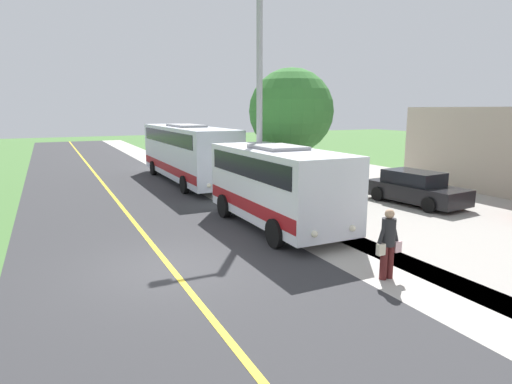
# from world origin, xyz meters

# --- Properties ---
(ground_plane) EXTENTS (120.00, 120.00, 0.00)m
(ground_plane) POSITION_xyz_m (0.00, 0.00, 0.00)
(ground_plane) COLOR #477238
(road_surface) EXTENTS (8.00, 100.00, 0.01)m
(road_surface) POSITION_xyz_m (0.00, 0.00, 0.00)
(road_surface) COLOR #333335
(road_surface) RESTS_ON ground
(sidewalk) EXTENTS (2.40, 100.00, 0.01)m
(sidewalk) POSITION_xyz_m (-5.20, 0.00, 0.00)
(sidewalk) COLOR #B2ADA3
(sidewalk) RESTS_ON ground
(road_centre_line) EXTENTS (0.16, 100.00, 0.00)m
(road_centre_line) POSITION_xyz_m (0.00, 0.00, 0.01)
(road_centre_line) COLOR gold
(road_centre_line) RESTS_ON ground
(shuttle_bus_front) EXTENTS (2.66, 6.79, 2.90)m
(shuttle_bus_front) POSITION_xyz_m (-4.51, -2.31, 1.59)
(shuttle_bus_front) COLOR white
(shuttle_bus_front) RESTS_ON ground
(transit_bus_rear) EXTENTS (2.66, 11.09, 3.28)m
(transit_bus_rear) POSITION_xyz_m (-4.51, -13.07, 1.80)
(transit_bus_rear) COLOR silver
(transit_bus_rear) RESTS_ON ground
(pedestrian_with_bags) EXTENTS (0.72, 0.34, 1.77)m
(pedestrian_with_bags) POSITION_xyz_m (-4.61, 3.10, 0.95)
(pedestrian_with_bags) COLOR #4C1919
(pedestrian_with_bags) RESTS_ON ground
(street_light_pole) EXTENTS (1.97, 0.24, 8.54)m
(street_light_pole) POSITION_xyz_m (-4.88, -4.73, 4.68)
(street_light_pole) COLOR #9E9EA3
(street_light_pole) RESTS_ON ground
(parked_car_near) EXTENTS (2.33, 4.55, 1.45)m
(parked_car_near) POSITION_xyz_m (-11.79, -2.91, 0.69)
(parked_car_near) COLOR black
(parked_car_near) RESTS_ON ground
(tree_curbside) EXTENTS (3.84, 3.84, 5.96)m
(tree_curbside) POSITION_xyz_m (-7.40, -6.33, 4.02)
(tree_curbside) COLOR #4C3826
(tree_curbside) RESTS_ON ground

